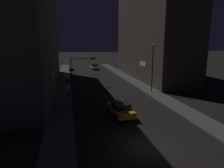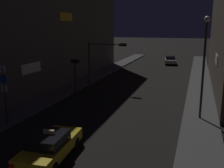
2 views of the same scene
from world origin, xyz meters
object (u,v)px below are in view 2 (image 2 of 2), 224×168
taxi (50,146)px  sign_pole_left (5,89)px  far_car (170,60)px  traffic_light_overhead (103,55)px  street_lamp_near_block (204,57)px  traffic_light_left_kerb (75,69)px

taxi → sign_pole_left: (-5.29, 3.17, 1.84)m
far_car → sign_pole_left: bearing=-102.6°
taxi → traffic_light_overhead: bearing=100.4°
sign_pole_left → street_lamp_near_block: size_ratio=0.56×
far_car → traffic_light_overhead: traffic_light_overhead is taller
traffic_light_overhead → sign_pole_left: bearing=-100.5°
far_car → sign_pole_left: size_ratio=1.15×
far_car → taxi: bearing=-93.5°
traffic_light_overhead → traffic_light_left_kerb: bearing=-115.7°
taxi → traffic_light_left_kerb: bearing=110.4°
taxi → traffic_light_overhead: size_ratio=0.91×
taxi → far_car: size_ratio=0.99×
far_car → street_lamp_near_block: (5.05, -28.37, 3.85)m
traffic_light_left_kerb → far_car: bearing=74.3°
traffic_light_overhead → traffic_light_left_kerb: 4.07m
traffic_light_left_kerb → taxi: bearing=-69.6°
taxi → traffic_light_left_kerb: 13.39m
taxi → sign_pole_left: bearing=149.1°
taxi → street_lamp_near_block: (7.27, 8.42, 3.84)m
traffic_light_left_kerb → street_lamp_near_block: street_lamp_near_block is taller
taxi → traffic_light_overhead: (-2.92, 15.96, 2.94)m
far_car → street_lamp_near_block: street_lamp_near_block is taller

